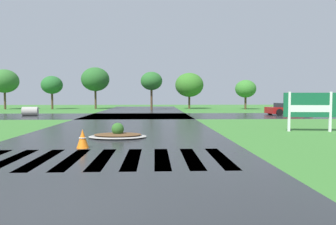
{
  "coord_description": "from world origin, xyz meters",
  "views": [
    {
      "loc": [
        1.59,
        -4.75,
        1.92
      ],
      "look_at": [
        2.13,
        8.36,
        1.21
      ],
      "focal_mm": 34.31,
      "sensor_mm": 36.0,
      "label": 1
    }
  ],
  "objects_px": {
    "median_island": "(118,135)",
    "drainage_pipe_stack": "(30,111)",
    "car_dark_suv": "(288,109)",
    "traffic_cone": "(83,139)",
    "estate_billboard": "(310,107)"
  },
  "relations": [
    {
      "from": "drainage_pipe_stack",
      "to": "traffic_cone",
      "type": "distance_m",
      "value": 20.76
    },
    {
      "from": "car_dark_suv",
      "to": "drainage_pipe_stack",
      "type": "xyz_separation_m",
      "value": [
        -24.64,
        -0.4,
        -0.14
      ]
    },
    {
      "from": "median_island",
      "to": "drainage_pipe_stack",
      "type": "distance_m",
      "value": 18.77
    },
    {
      "from": "median_island",
      "to": "car_dark_suv",
      "type": "xyz_separation_m",
      "value": [
        14.68,
        16.31,
        0.42
      ]
    },
    {
      "from": "median_island",
      "to": "drainage_pipe_stack",
      "type": "height_order",
      "value": "drainage_pipe_stack"
    },
    {
      "from": "drainage_pipe_stack",
      "to": "traffic_cone",
      "type": "xyz_separation_m",
      "value": [
        9.02,
        -18.7,
        -0.09
      ]
    },
    {
      "from": "car_dark_suv",
      "to": "traffic_cone",
      "type": "xyz_separation_m",
      "value": [
        -15.63,
        -19.11,
        -0.23
      ]
    },
    {
      "from": "drainage_pipe_stack",
      "to": "traffic_cone",
      "type": "bearing_deg",
      "value": -64.27
    },
    {
      "from": "traffic_cone",
      "to": "estate_billboard",
      "type": "bearing_deg",
      "value": 24.31
    },
    {
      "from": "median_island",
      "to": "car_dark_suv",
      "type": "height_order",
      "value": "car_dark_suv"
    },
    {
      "from": "estate_billboard",
      "to": "drainage_pipe_stack",
      "type": "distance_m",
      "value": 24.18
    },
    {
      "from": "car_dark_suv",
      "to": "drainage_pipe_stack",
      "type": "distance_m",
      "value": 24.65
    },
    {
      "from": "estate_billboard",
      "to": "median_island",
      "type": "distance_m",
      "value": 10.14
    },
    {
      "from": "estate_billboard",
      "to": "median_island",
      "type": "relative_size",
      "value": 1.03
    },
    {
      "from": "estate_billboard",
      "to": "median_island",
      "type": "bearing_deg",
      "value": 19.32
    }
  ]
}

